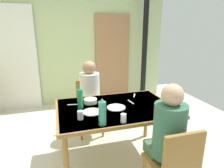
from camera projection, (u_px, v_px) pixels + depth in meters
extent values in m
plane|color=beige|center=(91.00, 161.00, 2.52)|extent=(5.92, 5.92, 0.00)
cube|color=#B9C98F|center=(71.00, 47.00, 4.26)|extent=(4.37, 0.10, 2.55)
cube|color=#A06E46|center=(112.00, 59.00, 4.52)|extent=(0.80, 0.05, 2.00)
cylinder|color=black|center=(145.00, 47.00, 4.38)|extent=(0.12, 0.12, 2.55)
cube|color=white|center=(14.00, 60.00, 3.91)|extent=(0.90, 0.03, 2.14)
cube|color=olive|center=(115.00, 108.00, 2.36)|extent=(1.42, 0.97, 0.04)
cube|color=beige|center=(115.00, 107.00, 2.35)|extent=(1.36, 0.93, 0.00)
cylinder|color=olive|center=(67.00, 166.00, 1.91)|extent=(0.06, 0.06, 0.71)
cylinder|color=olive|center=(177.00, 145.00, 2.26)|extent=(0.06, 0.06, 0.71)
cylinder|color=olive|center=(63.00, 127.00, 2.67)|extent=(0.06, 0.06, 0.71)
cylinder|color=olive|center=(146.00, 116.00, 3.02)|extent=(0.06, 0.06, 0.71)
cube|color=olive|center=(169.00, 163.00, 1.82)|extent=(0.40, 0.40, 0.04)
cube|color=olive|center=(183.00, 156.00, 1.59)|extent=(0.38, 0.04, 0.42)
cube|color=olive|center=(90.00, 108.00, 3.09)|extent=(0.40, 0.40, 0.04)
cube|color=olive|center=(88.00, 92.00, 3.20)|extent=(0.38, 0.04, 0.42)
cylinder|color=olive|center=(103.00, 125.00, 3.05)|extent=(0.04, 0.04, 0.41)
cylinder|color=olive|center=(81.00, 128.00, 2.96)|extent=(0.04, 0.04, 0.41)
cylinder|color=olive|center=(98.00, 116.00, 3.36)|extent=(0.04, 0.04, 0.41)
cylinder|color=olive|center=(79.00, 118.00, 3.27)|extent=(0.04, 0.04, 0.41)
cube|color=#41674A|center=(161.00, 148.00, 1.95)|extent=(0.30, 0.22, 0.12)
cylinder|color=#38664C|center=(169.00, 131.00, 1.77)|extent=(0.30, 0.30, 0.52)
sphere|color=tan|center=(172.00, 95.00, 1.68)|extent=(0.20, 0.20, 0.20)
cube|color=silver|center=(92.00, 108.00, 2.93)|extent=(0.30, 0.22, 0.12)
cylinder|color=silver|center=(90.00, 90.00, 2.96)|extent=(0.30, 0.30, 0.52)
sphere|color=#A87A5B|center=(89.00, 68.00, 2.86)|extent=(0.20, 0.20, 0.20)
cylinder|color=#1E8353|center=(80.00, 99.00, 2.28)|extent=(0.07, 0.07, 0.24)
cone|color=#1C815E|center=(80.00, 88.00, 2.24)|extent=(0.05, 0.05, 0.04)
cylinder|color=#338972|center=(102.00, 113.00, 1.88)|extent=(0.08, 0.08, 0.24)
cone|color=teal|center=(102.00, 100.00, 1.84)|extent=(0.05, 0.05, 0.04)
cylinder|color=silver|center=(90.00, 101.00, 2.47)|extent=(0.17, 0.17, 0.05)
cylinder|color=white|center=(92.00, 112.00, 2.20)|extent=(0.22, 0.22, 0.01)
cylinder|color=white|center=(116.00, 108.00, 2.32)|extent=(0.22, 0.22, 0.01)
cylinder|color=silver|center=(80.00, 115.00, 2.02)|extent=(0.06, 0.06, 0.10)
cylinder|color=silver|center=(123.00, 118.00, 1.95)|extent=(0.06, 0.06, 0.09)
cylinder|color=#DBB77A|center=(162.00, 106.00, 2.34)|extent=(0.19, 0.19, 0.02)
cube|color=silver|center=(134.00, 95.00, 2.75)|extent=(0.08, 0.14, 0.00)
cube|color=silver|center=(73.00, 105.00, 2.42)|extent=(0.15, 0.04, 0.00)
cube|color=silver|center=(131.00, 102.00, 2.50)|extent=(0.04, 0.15, 0.00)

